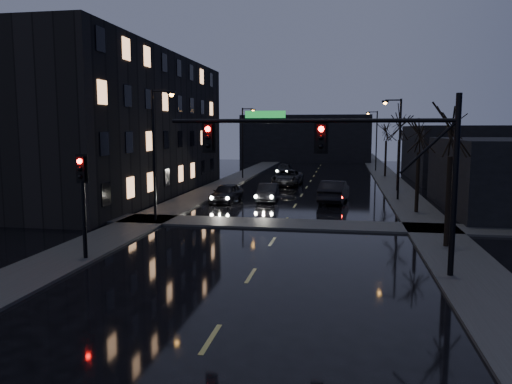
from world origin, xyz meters
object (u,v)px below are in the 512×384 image
at_px(oncoming_car_d, 284,170).
at_px(lead_car, 334,191).
at_px(oncoming_car_b, 268,192).
at_px(oncoming_car_a, 226,193).
at_px(oncoming_car_c, 288,177).

distance_m(oncoming_car_d, lead_car, 23.48).
bearing_deg(lead_car, oncoming_car_b, 9.27).
distance_m(oncoming_car_a, oncoming_car_c, 12.98).
xyz_separation_m(oncoming_car_d, lead_car, (6.54, -22.54, 0.21)).
xyz_separation_m(oncoming_car_a, oncoming_car_d, (1.69, 24.04, -0.09)).
relative_size(oncoming_car_c, oncoming_car_d, 1.27).
bearing_deg(oncoming_car_a, oncoming_car_c, 80.31).
relative_size(oncoming_car_a, oncoming_car_c, 0.76).
bearing_deg(oncoming_car_d, oncoming_car_a, -92.57).
bearing_deg(oncoming_car_b, oncoming_car_c, 85.72).
xyz_separation_m(oncoming_car_a, oncoming_car_b, (3.08, 1.26, -0.05)).
xyz_separation_m(oncoming_car_a, lead_car, (8.23, 1.49, 0.12)).
bearing_deg(oncoming_car_d, oncoming_car_b, -85.07).
bearing_deg(oncoming_car_b, oncoming_car_a, -160.34).
bearing_deg(oncoming_car_d, lead_car, -72.38).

